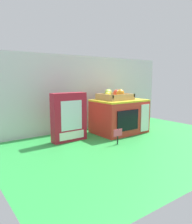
{
  "coord_description": "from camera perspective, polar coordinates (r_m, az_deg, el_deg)",
  "views": [
    {
      "loc": [
        -1.01,
        -1.27,
        0.43
      ],
      "look_at": [
        -0.09,
        0.01,
        0.18
      ],
      "focal_mm": 35.07,
      "sensor_mm": 36.0,
      "label": 1
    }
  ],
  "objects": [
    {
      "name": "toy_microwave",
      "position": [
        1.73,
        6.13,
        -1.08
      ],
      "size": [
        0.39,
        0.29,
        0.26
      ],
      "color": "red",
      "rests_on": "ground"
    },
    {
      "name": "food_groups_crate",
      "position": [
        1.71,
        4.79,
        4.2
      ],
      "size": [
        0.23,
        0.23,
        0.08
      ],
      "color": "tan",
      "rests_on": "toy_microwave"
    },
    {
      "name": "ground_plane",
      "position": [
        1.68,
        2.66,
        -5.9
      ],
      "size": [
        1.7,
        1.7,
        0.0
      ],
      "primitive_type": "plane",
      "color": "green",
      "rests_on": "ground"
    },
    {
      "name": "cookie_set_box",
      "position": [
        1.49,
        -7.05,
        -1.35
      ],
      "size": [
        0.24,
        0.08,
        0.33
      ],
      "color": "#B2192D",
      "rests_on": "ground"
    },
    {
      "name": "display_back_panel",
      "position": [
        1.84,
        -2.47,
        4.96
      ],
      "size": [
        1.61,
        0.03,
        0.6
      ],
      "primitive_type": "cube",
      "color": "silver",
      "rests_on": "ground"
    },
    {
      "name": "price_sign",
      "position": [
        1.43,
        5.72,
        -5.81
      ],
      "size": [
        0.07,
        0.01,
        0.1
      ],
      "color": "black",
      "rests_on": "ground"
    }
  ]
}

